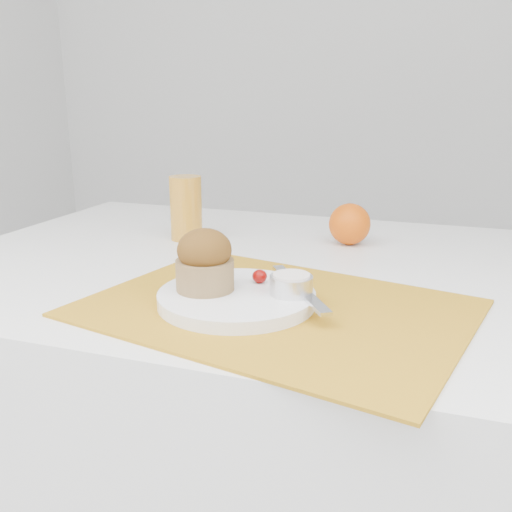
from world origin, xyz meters
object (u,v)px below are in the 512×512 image
(table, at_px, (280,455))
(orange, at_px, (350,224))
(muffin, at_px, (205,261))
(plate, at_px, (237,298))
(juice_glass, at_px, (186,208))

(table, relative_size, orange, 15.21)
(orange, height_order, muffin, muffin)
(table, height_order, plate, plate)
(orange, distance_m, juice_glass, 0.32)
(juice_glass, bearing_deg, orange, 11.88)
(orange, bearing_deg, table, -116.29)
(orange, height_order, juice_glass, juice_glass)
(table, height_order, juice_glass, juice_glass)
(table, xyz_separation_m, juice_glass, (-0.23, 0.10, 0.44))
(plate, relative_size, orange, 2.71)
(table, xyz_separation_m, orange, (0.08, 0.17, 0.41))
(juice_glass, bearing_deg, muffin, -60.25)
(table, bearing_deg, muffin, -101.80)
(plate, bearing_deg, orange, 77.51)
(juice_glass, relative_size, muffin, 1.31)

